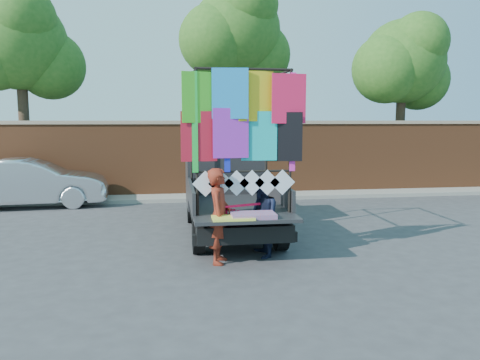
{
  "coord_description": "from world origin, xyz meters",
  "views": [
    {
      "loc": [
        -1.42,
        -9.19,
        2.63
      ],
      "look_at": [
        -0.09,
        -0.17,
        1.46
      ],
      "focal_mm": 35.0,
      "sensor_mm": 36.0,
      "label": 1
    }
  ],
  "objects": [
    {
      "name": "brick_wall",
      "position": [
        0.0,
        7.0,
        1.33
      ],
      "size": [
        30.0,
        0.45,
        2.61
      ],
      "color": "brown",
      "rests_on": "ground"
    },
    {
      "name": "ground",
      "position": [
        0.0,
        0.0,
        0.0
      ],
      "size": [
        90.0,
        90.0,
        0.0
      ],
      "primitive_type": "plane",
      "color": "#38383A",
      "rests_on": "ground"
    },
    {
      "name": "tree_mid",
      "position": [
        1.02,
        8.12,
        5.7
      ],
      "size": [
        4.2,
        3.3,
        7.73
      ],
      "color": "#38281C",
      "rests_on": "ground"
    },
    {
      "name": "woman",
      "position": [
        -0.57,
        -0.8,
        0.88
      ],
      "size": [
        0.56,
        0.72,
        1.76
      ],
      "primitive_type": "imported",
      "rotation": [
        0.0,
        0.0,
        1.34
      ],
      "color": "maroon",
      "rests_on": "ground"
    },
    {
      "name": "streamer_bundle",
      "position": [
        -0.25,
        -0.69,
        0.86
      ],
      "size": [
        0.85,
        0.33,
        0.61
      ],
      "color": "#F30D35",
      "rests_on": "ground"
    },
    {
      "name": "pickup_truck",
      "position": [
        -0.09,
        2.1,
        0.9
      ],
      "size": [
        2.26,
        5.67,
        3.57
      ],
      "color": "black",
      "rests_on": "ground"
    },
    {
      "name": "sedan",
      "position": [
        -5.66,
        5.64,
        0.73
      ],
      "size": [
        4.57,
        1.92,
        1.47
      ],
      "primitive_type": "imported",
      "rotation": [
        0.0,
        0.0,
        1.65
      ],
      "color": "silver",
      "rests_on": "ground"
    },
    {
      "name": "tree_right",
      "position": [
        7.52,
        8.12,
        4.75
      ],
      "size": [
        4.2,
        3.3,
        6.62
      ],
      "color": "#38281C",
      "rests_on": "ground"
    },
    {
      "name": "tree_left",
      "position": [
        -6.48,
        8.12,
        5.12
      ],
      "size": [
        4.2,
        3.3,
        7.05
      ],
      "color": "#38281C",
      "rests_on": "ground"
    },
    {
      "name": "curb",
      "position": [
        0.0,
        6.3,
        0.06
      ],
      "size": [
        30.0,
        1.2,
        0.12
      ],
      "primitive_type": "cube",
      "color": "gray",
      "rests_on": "ground"
    },
    {
      "name": "man",
      "position": [
        0.27,
        -0.55,
        0.78
      ],
      "size": [
        0.6,
        0.77,
        1.55
      ],
      "primitive_type": "imported",
      "rotation": [
        0.0,
        0.0,
        -1.55
      ],
      "color": "black",
      "rests_on": "ground"
    }
  ]
}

